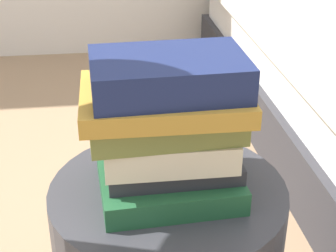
{
  "coord_description": "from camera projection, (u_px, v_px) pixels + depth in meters",
  "views": [
    {
      "loc": [
        -0.1,
        -0.85,
        1.02
      ],
      "look_at": [
        0.0,
        0.0,
        0.57
      ],
      "focal_mm": 57.76,
      "sensor_mm": 36.0,
      "label": 1
    }
  ],
  "objects": [
    {
      "name": "book_forest",
      "position": [
        170.0,
        180.0,
        1.01
      ],
      "size": [
        0.27,
        0.22,
        0.05
      ],
      "primitive_type": "cube",
      "rotation": [
        0.0,
        0.0,
        0.06
      ],
      "color": "#1E512D",
      "rests_on": "side_table"
    },
    {
      "name": "book_charcoal",
      "position": [
        172.0,
        161.0,
        1.0
      ],
      "size": [
        0.24,
        0.17,
        0.03
      ],
      "primitive_type": "cube",
      "rotation": [
        0.0,
        0.0,
        0.03
      ],
      "color": "#28282D",
      "rests_on": "book_forest"
    },
    {
      "name": "book_cream",
      "position": [
        169.0,
        138.0,
        0.99
      ],
      "size": [
        0.23,
        0.2,
        0.05
      ],
      "primitive_type": "cube",
      "rotation": [
        0.0,
        0.0,
        -0.0
      ],
      "color": "beige",
      "rests_on": "book_charcoal"
    },
    {
      "name": "book_olive",
      "position": [
        163.0,
        115.0,
        0.96
      ],
      "size": [
        0.28,
        0.21,
        0.04
      ],
      "primitive_type": "cube",
      "rotation": [
        0.0,
        0.0,
        0.05
      ],
      "color": "olive",
      "rests_on": "book_cream"
    },
    {
      "name": "book_ochre",
      "position": [
        165.0,
        99.0,
        0.93
      ],
      "size": [
        0.29,
        0.21,
        0.03
      ],
      "primitive_type": "cube",
      "rotation": [
        0.0,
        0.0,
        -0.01
      ],
      "color": "#B7842D",
      "rests_on": "book_olive"
    },
    {
      "name": "book_navy",
      "position": [
        167.0,
        74.0,
        0.91
      ],
      "size": [
        0.27,
        0.18,
        0.06
      ],
      "primitive_type": "cube",
      "rotation": [
        0.0,
        0.0,
        0.04
      ],
      "color": "#19234C",
      "rests_on": "book_ochre"
    }
  ]
}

